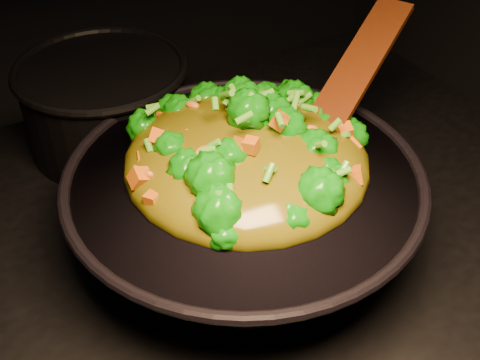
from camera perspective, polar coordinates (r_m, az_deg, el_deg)
wok at (r=0.75m, az=0.38°, el=-3.00°), size 0.48×0.48×0.12m
stir_fry at (r=0.70m, az=0.66°, el=4.83°), size 0.35×0.35×0.10m
spatula at (r=0.78m, az=9.82°, el=8.34°), size 0.30×0.19×0.13m
back_pot at (r=0.95m, az=-12.55°, el=6.97°), size 0.27×0.27×0.14m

